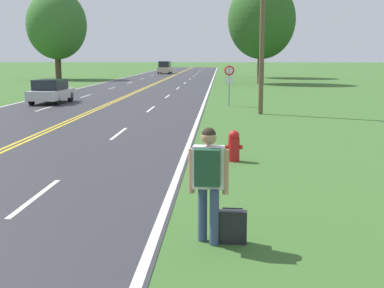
# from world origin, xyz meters

# --- Properties ---
(hitchhiker_person) EXTENTS (0.62, 0.46, 1.83)m
(hitchhiker_person) POSITION_xyz_m (6.53, 4.98, 1.12)
(hitchhiker_person) COLOR #38476B
(hitchhiker_person) RESTS_ON ground
(suitcase) EXTENTS (0.46, 0.20, 0.57)m
(suitcase) POSITION_xyz_m (6.91, 5.03, 0.26)
(suitcase) COLOR black
(suitcase) RESTS_ON ground
(fire_hydrant) EXTENTS (0.48, 0.32, 0.87)m
(fire_hydrant) POSITION_xyz_m (7.07, 11.56, 0.44)
(fire_hydrant) COLOR red
(fire_hydrant) RESTS_ON ground
(traffic_sign) EXTENTS (0.60, 0.10, 2.33)m
(traffic_sign) POSITION_xyz_m (7.14, 27.56, 1.74)
(traffic_sign) COLOR gray
(traffic_sign) RESTS_ON ground
(utility_pole_midground) EXTENTS (1.80, 0.24, 8.79)m
(utility_pole_midground) POSITION_xyz_m (8.65, 23.56, 4.55)
(utility_pole_midground) COLOR brown
(utility_pole_midground) RESTS_ON ground
(tree_left_verge) EXTENTS (6.71, 6.71, 10.17)m
(tree_left_verge) POSITION_xyz_m (10.63, 51.66, 6.29)
(tree_left_verge) COLOR #473828
(tree_left_verge) RESTS_ON ground
(tree_mid_treeline) EXTENTS (6.67, 6.67, 10.77)m
(tree_mid_treeline) POSITION_xyz_m (11.57, 66.01, 6.91)
(tree_mid_treeline) COLOR #473828
(tree_mid_treeline) RESTS_ON ground
(tree_right_cluster) EXTENTS (7.00, 7.00, 10.39)m
(tree_right_cluster) POSITION_xyz_m (-12.68, 59.97, 6.35)
(tree_right_cluster) COLOR #473828
(tree_right_cluster) RESTS_ON ground
(car_silver_sedan_approaching) EXTENTS (1.86, 4.03, 1.45)m
(car_silver_sedan_approaching) POSITION_xyz_m (-3.56, 28.72, 0.74)
(car_silver_sedan_approaching) COLOR black
(car_silver_sedan_approaching) RESTS_ON ground
(car_champagne_van_mid_near) EXTENTS (1.92, 4.16, 1.90)m
(car_champagne_van_mid_near) POSITION_xyz_m (-2.02, 79.32, 0.97)
(car_champagne_van_mid_near) COLOR black
(car_champagne_van_mid_near) RESTS_ON ground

